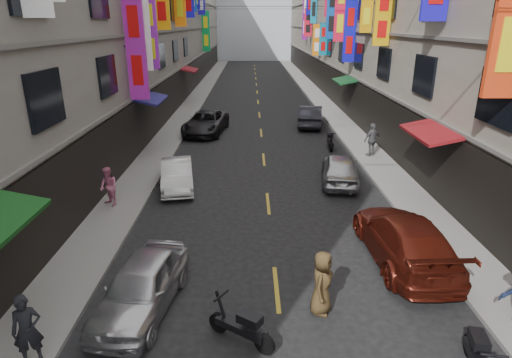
{
  "coord_description": "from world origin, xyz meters",
  "views": [
    {
      "loc": [
        -0.7,
        1.86,
        6.98
      ],
      "look_at": [
        -0.58,
        11.12,
        3.59
      ],
      "focal_mm": 30.0,
      "sensor_mm": 36.0,
      "label": 1
    }
  ],
  "objects_px": {
    "car_left_mid": "(177,175)",
    "pedestrian_lnear": "(27,330)",
    "car_left_far": "(206,123)",
    "car_right_far": "(311,116)",
    "scooter_crossing": "(242,327)",
    "pedestrian_crossing": "(322,283)",
    "car_right_mid": "(340,168)",
    "pedestrian_lfar": "(109,187)",
    "pedestrian_rfar": "(372,140)",
    "car_left_near": "(141,286)",
    "car_right_near": "(404,239)",
    "scooter_far_right": "(330,141)"
  },
  "relations": [
    {
      "from": "car_right_far",
      "to": "pedestrian_lnear",
      "type": "distance_m",
      "value": 24.4
    },
    {
      "from": "car_left_far",
      "to": "pedestrian_lfar",
      "type": "distance_m",
      "value": 12.61
    },
    {
      "from": "car_left_near",
      "to": "pedestrian_rfar",
      "type": "bearing_deg",
      "value": 63.55
    },
    {
      "from": "scooter_crossing",
      "to": "pedestrian_crossing",
      "type": "distance_m",
      "value": 2.31
    },
    {
      "from": "car_right_far",
      "to": "car_left_mid",
      "type": "bearing_deg",
      "value": 67.4
    },
    {
      "from": "car_left_far",
      "to": "car_right_mid",
      "type": "height_order",
      "value": "car_left_far"
    },
    {
      "from": "car_right_far",
      "to": "car_right_mid",
      "type": "bearing_deg",
      "value": 98.59
    },
    {
      "from": "scooter_crossing",
      "to": "car_left_far",
      "type": "height_order",
      "value": "car_left_far"
    },
    {
      "from": "car_right_near",
      "to": "pedestrian_rfar",
      "type": "height_order",
      "value": "pedestrian_rfar"
    },
    {
      "from": "scooter_far_right",
      "to": "car_right_mid",
      "type": "bearing_deg",
      "value": 89.02
    },
    {
      "from": "car_left_far",
      "to": "pedestrian_lnear",
      "type": "bearing_deg",
      "value": -87.25
    },
    {
      "from": "car_left_mid",
      "to": "car_left_far",
      "type": "bearing_deg",
      "value": 78.6
    },
    {
      "from": "scooter_crossing",
      "to": "car_left_near",
      "type": "distance_m",
      "value": 2.9
    },
    {
      "from": "car_left_far",
      "to": "pedestrian_lfar",
      "type": "relative_size",
      "value": 3.28
    },
    {
      "from": "pedestrian_lfar",
      "to": "pedestrian_crossing",
      "type": "relative_size",
      "value": 0.92
    },
    {
      "from": "scooter_crossing",
      "to": "pedestrian_crossing",
      "type": "relative_size",
      "value": 0.91
    },
    {
      "from": "car_left_mid",
      "to": "scooter_far_right",
      "type": "bearing_deg",
      "value": 28.63
    },
    {
      "from": "scooter_crossing",
      "to": "pedestrian_lnear",
      "type": "height_order",
      "value": "pedestrian_lnear"
    },
    {
      "from": "scooter_far_right",
      "to": "pedestrian_lnear",
      "type": "xyz_separation_m",
      "value": [
        -9.37,
        -16.89,
        0.49
      ]
    },
    {
      "from": "car_left_far",
      "to": "pedestrian_rfar",
      "type": "relative_size",
      "value": 2.85
    },
    {
      "from": "scooter_far_right",
      "to": "pedestrian_crossing",
      "type": "distance_m",
      "value": 15.41
    },
    {
      "from": "car_left_near",
      "to": "car_left_mid",
      "type": "height_order",
      "value": "car_left_near"
    },
    {
      "from": "car_right_near",
      "to": "pedestrian_lnear",
      "type": "distance_m",
      "value": 10.32
    },
    {
      "from": "scooter_crossing",
      "to": "car_right_mid",
      "type": "xyz_separation_m",
      "value": [
        4.32,
        10.55,
        0.25
      ]
    },
    {
      "from": "car_left_near",
      "to": "car_right_near",
      "type": "distance_m",
      "value": 7.85
    },
    {
      "from": "car_left_far",
      "to": "car_right_far",
      "type": "height_order",
      "value": "car_right_far"
    },
    {
      "from": "car_right_mid",
      "to": "pedestrian_lfar",
      "type": "bearing_deg",
      "value": 25.09
    },
    {
      "from": "pedestrian_rfar",
      "to": "car_right_near",
      "type": "bearing_deg",
      "value": 53.1
    },
    {
      "from": "car_right_far",
      "to": "pedestrian_lfar",
      "type": "bearing_deg",
      "value": 64.77
    },
    {
      "from": "car_left_far",
      "to": "car_right_far",
      "type": "bearing_deg",
      "value": 22.47
    },
    {
      "from": "pedestrian_lfar",
      "to": "scooter_far_right",
      "type": "bearing_deg",
      "value": 80.1
    },
    {
      "from": "pedestrian_lnear",
      "to": "pedestrian_crossing",
      "type": "relative_size",
      "value": 0.95
    },
    {
      "from": "car_left_mid",
      "to": "pedestrian_lnear",
      "type": "xyz_separation_m",
      "value": [
        -1.4,
        -10.59,
        0.31
      ]
    },
    {
      "from": "pedestrian_lnear",
      "to": "pedestrian_rfar",
      "type": "xyz_separation_m",
      "value": [
        11.28,
        15.02,
        0.09
      ]
    },
    {
      "from": "car_right_near",
      "to": "car_left_mid",
      "type": "bearing_deg",
      "value": -40.28
    },
    {
      "from": "car_right_mid",
      "to": "scooter_far_right",
      "type": "bearing_deg",
      "value": -86.76
    },
    {
      "from": "car_right_mid",
      "to": "pedestrian_rfar",
      "type": "distance_m",
      "value": 4.56
    },
    {
      "from": "scooter_crossing",
      "to": "scooter_far_right",
      "type": "relative_size",
      "value": 0.86
    },
    {
      "from": "car_left_mid",
      "to": "pedestrian_rfar",
      "type": "xyz_separation_m",
      "value": [
        9.88,
        4.43,
        0.4
      ]
    },
    {
      "from": "car_right_far",
      "to": "scooter_far_right",
      "type": "bearing_deg",
      "value": 103.43
    },
    {
      "from": "car_left_near",
      "to": "pedestrian_lfar",
      "type": "bearing_deg",
      "value": 122.75
    },
    {
      "from": "car_left_far",
      "to": "car_right_near",
      "type": "height_order",
      "value": "car_right_near"
    },
    {
      "from": "car_right_near",
      "to": "pedestrian_lfar",
      "type": "bearing_deg",
      "value": -23.81
    },
    {
      "from": "scooter_crossing",
      "to": "car_right_near",
      "type": "xyz_separation_m",
      "value": [
        4.92,
        3.6,
        0.31
      ]
    },
    {
      "from": "car_right_mid",
      "to": "pedestrian_lfar",
      "type": "relative_size",
      "value": 2.55
    },
    {
      "from": "pedestrian_lnear",
      "to": "pedestrian_lfar",
      "type": "distance_m",
      "value": 8.45
    },
    {
      "from": "car_right_near",
      "to": "pedestrian_lnear",
      "type": "bearing_deg",
      "value": 22.45
    },
    {
      "from": "pedestrian_crossing",
      "to": "car_left_near",
      "type": "bearing_deg",
      "value": 110.29
    },
    {
      "from": "scooter_crossing",
      "to": "car_left_far",
      "type": "distance_m",
      "value": 20.27
    },
    {
      "from": "car_left_near",
      "to": "pedestrian_rfar",
      "type": "distance_m",
      "value": 16.09
    }
  ]
}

